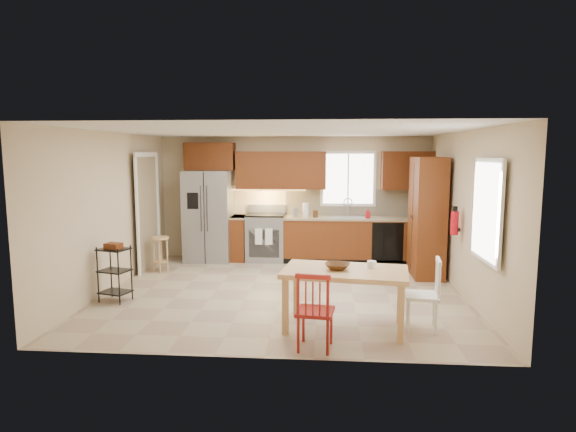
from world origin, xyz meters
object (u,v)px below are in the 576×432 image
(chair_white, at_px, (422,294))
(table_bowl, at_px, (337,270))
(soap_bottle, at_px, (368,213))
(pantry, at_px, (427,217))
(table_jar, at_px, (372,266))
(range_stove, at_px, (266,238))
(utility_cart, at_px, (115,274))
(chair_red, at_px, (315,310))
(dining_table, at_px, (345,300))
(bar_stool, at_px, (161,254))
(refrigerator, at_px, (209,216))
(fire_extinguisher, at_px, (455,223))

(chair_white, distance_m, table_bowl, 1.09)
(chair_white, bearing_deg, soap_bottle, 13.41)
(pantry, height_order, table_jar, pantry)
(table_jar, bearing_deg, soap_bottle, 85.85)
(pantry, xyz_separation_m, table_bowl, (-1.63, -2.74, -0.30))
(range_stove, bearing_deg, chair_white, -56.95)
(table_bowl, relative_size, utility_cart, 0.37)
(table_jar, bearing_deg, utility_cart, 168.12)
(chair_red, distance_m, utility_cart, 3.34)
(range_stove, xyz_separation_m, dining_table, (1.44, -3.73, -0.09))
(range_stove, distance_m, bar_stool, 2.11)
(range_stove, relative_size, pantry, 0.44)
(utility_cart, bearing_deg, chair_white, 4.57)
(refrigerator, height_order, table_jar, refrigerator)
(soap_bottle, height_order, utility_cart, soap_bottle)
(chair_red, xyz_separation_m, table_bowl, (0.26, 0.65, 0.30))
(pantry, distance_m, table_jar, 2.92)
(pantry, height_order, utility_cart, pantry)
(utility_cart, bearing_deg, chair_red, -11.63)
(refrigerator, distance_m, utility_cart, 2.94)
(range_stove, relative_size, table_jar, 7.37)
(chair_red, relative_size, table_jar, 7.11)
(chair_white, distance_m, bar_stool, 4.96)
(refrigerator, distance_m, fire_extinguisher, 4.76)
(dining_table, bearing_deg, bar_stool, 148.41)
(table_bowl, relative_size, table_jar, 2.45)
(pantry, relative_size, chair_red, 2.37)
(soap_bottle, height_order, pantry, pantry)
(pantry, distance_m, chair_red, 3.93)
(soap_bottle, xyz_separation_m, pantry, (0.95, -0.90, 0.05))
(range_stove, height_order, chair_red, range_stove)
(refrigerator, distance_m, chair_red, 4.89)
(chair_white, height_order, table_bowl, chair_white)
(range_stove, bearing_deg, refrigerator, -177.01)
(table_bowl, bearing_deg, table_jar, 12.53)
(pantry, bearing_deg, refrigerator, 167.38)
(range_stove, distance_m, soap_bottle, 2.10)
(refrigerator, height_order, bar_stool, refrigerator)
(range_stove, height_order, bar_stool, range_stove)
(chair_white, bearing_deg, bar_stool, 65.82)
(dining_table, xyz_separation_m, table_bowl, (-0.09, 0.00, 0.38))
(chair_red, bearing_deg, range_stove, 111.66)
(refrigerator, xyz_separation_m, soap_bottle, (3.18, -0.02, 0.09))
(fire_extinguisher, bearing_deg, chair_white, -115.63)
(refrigerator, relative_size, dining_table, 1.20)
(chair_red, height_order, table_jar, chair_red)
(dining_table, xyz_separation_m, table_jar, (0.33, 0.09, 0.41))
(table_bowl, bearing_deg, fire_extinguisher, 42.72)
(refrigerator, xyz_separation_m, table_bowl, (2.50, -3.67, -0.16))
(table_bowl, bearing_deg, utility_cart, 165.03)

